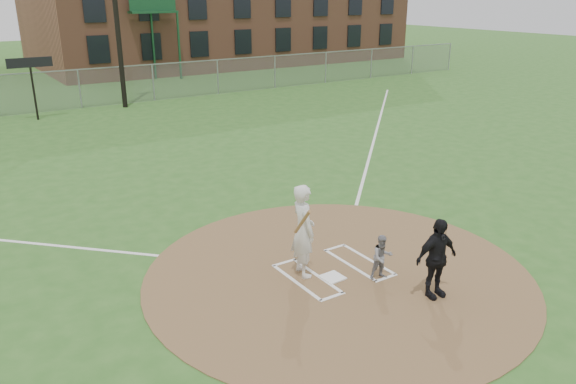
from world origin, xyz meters
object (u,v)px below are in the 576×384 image
catcher (382,257)px  umpire (436,258)px  home_plate (333,277)px  batter_at_plate (303,230)px

catcher → umpire: 1.23m
home_plate → umpire: 2.26m
catcher → home_plate: bearing=159.9°
catcher → umpire: size_ratio=0.60×
home_plate → catcher: size_ratio=0.45×
umpire → batter_at_plate: batter_at_plate is taller
home_plate → umpire: size_ratio=0.27×
home_plate → batter_at_plate: (-0.42, 0.51, 1.01)m
batter_at_plate → catcher: bearing=-39.9°
batter_at_plate → umpire: bearing=-52.6°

